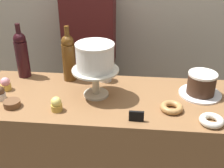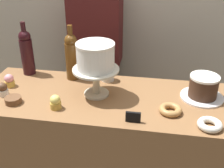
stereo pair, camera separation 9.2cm
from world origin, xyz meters
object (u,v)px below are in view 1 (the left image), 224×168
Objects in this scene: white_layer_cake at (95,57)px; cupcake_chocolate at (0,93)px; cake_stand_pedestal at (96,78)px; coffee_cup_ceramic at (105,74)px; wine_bottle_amber at (69,57)px; donut_sugar at (212,120)px; cupcake_strawberry at (6,84)px; price_sign_chalkboard at (136,116)px; chocolate_round_cake at (202,83)px; cookie_stack at (12,104)px; donut_maple at (172,107)px; wine_bottle_dark_red at (22,54)px; barista_figure at (91,63)px; cupcake_lemon at (56,104)px.

white_layer_cake is 2.66× the size of cupcake_chocolate.
coffee_cup_ceramic is (0.03, 0.18, -0.06)m from cake_stand_pedestal.
wine_bottle_amber is 0.85m from donut_sugar.
white_layer_cake is 2.32× the size of coffee_cup_ceramic.
cupcake_strawberry is 0.76m from price_sign_chalkboard.
wine_bottle_amber reaches higher than price_sign_chalkboard.
chocolate_round_cake is (0.56, 0.06, -0.15)m from white_layer_cake.
cookie_stack is (-0.96, -0.22, -0.05)m from chocolate_round_cake.
donut_maple is at bearing -7.83° from cupcake_strawberry.
wine_bottle_amber is (-0.74, 0.11, 0.08)m from chocolate_round_cake.
wine_bottle_dark_red is at bearing 77.66° from cupcake_strawberry.
barista_figure is at bearing 102.41° from cake_stand_pedestal.
wine_bottle_dark_red is 2.91× the size of donut_maple.
cake_stand_pedestal reaches higher than cupcake_chocolate.
white_layer_cake is at bearing -77.59° from barista_figure.
coffee_cup_ceramic is (0.52, 0.27, 0.01)m from cupcake_chocolate.
donut_maple is (0.57, -0.28, -0.13)m from wine_bottle_amber.
donut_sugar is (0.56, -0.21, -0.09)m from cake_stand_pedestal.
donut_sugar is at bearing -21.04° from wine_bottle_dark_red.
barista_figure is (-0.14, 0.62, -0.31)m from white_layer_cake.
price_sign_chalkboard is at bearing -140.39° from chocolate_round_cake.
wine_bottle_amber is at bearing 136.83° from cake_stand_pedestal.
cupcake_chocolate is 0.66× the size of donut_sugar.
cupcake_chocolate is 0.33m from cupcake_lemon.
donut_sugar is 1.33× the size of cookie_stack.
cupcake_lemon is 0.66× the size of donut_maple.
cupcake_strawberry is (-0.01, 0.10, 0.00)m from cupcake_chocolate.
cookie_stack is at bearing -79.46° from wine_bottle_dark_red.
cake_stand_pedestal is 3.29× the size of cupcake_strawberry.
cake_stand_pedestal is at bearing -43.17° from wine_bottle_amber.
wine_bottle_amber is 0.23m from coffee_cup_ceramic.
coffee_cup_ceramic is at bearing 17.26° from cupcake_strawberry.
donut_maple is at bearing 5.63° from cupcake_lemon.
chocolate_round_cake is (0.56, 0.06, -0.04)m from cake_stand_pedestal.
cupcake_chocolate is at bearing -116.82° from barista_figure.
white_layer_cake is at bearing -173.98° from chocolate_round_cake.
barista_figure is (-0.14, 0.62, -0.19)m from cake_stand_pedestal.
white_layer_cake reaches higher than donut_sugar.
cupcake_chocolate is (-0.31, -0.26, -0.11)m from wine_bottle_amber.
price_sign_chalkboard is at bearing -44.97° from white_layer_cake.
white_layer_cake is 0.37m from price_sign_chalkboard.
donut_maple is at bearing -134.01° from chocolate_round_cake.
cake_stand_pedestal is 0.56m from chocolate_round_cake.
cupcake_chocolate is at bearing -95.15° from wine_bottle_dark_red.
chocolate_round_cake is 2.03× the size of cupcake_lemon.
wine_bottle_amber is at bearing 91.84° from cupcake_lemon.
cookie_stack is (0.10, -0.17, -0.02)m from cupcake_strawberry.
cupcake_strawberry is (-0.04, -0.18, -0.11)m from wine_bottle_dark_red.
donut_maple is (-0.17, -0.17, -0.05)m from chocolate_round_cake.
cake_stand_pedestal is at bearing 163.81° from donut_maple.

